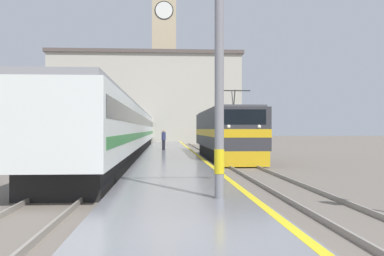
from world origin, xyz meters
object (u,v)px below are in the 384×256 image
object	(u,v)px
catenary_mast	(226,44)
clock_tower	(164,54)
locomotive_train	(225,134)
person_on_platform	(164,139)
passenger_train	(127,130)

from	to	relation	value
catenary_mast	clock_tower	world-z (taller)	clock_tower
locomotive_train	clock_tower	xyz separation A→B (m)	(-4.13, 42.56, 12.49)
person_on_platform	locomotive_train	bearing A→B (deg)	-57.01
locomotive_train	catenary_mast	world-z (taller)	catenary_mast
locomotive_train	catenary_mast	xyz separation A→B (m)	(-2.63, -19.14, 2.39)
passenger_train	catenary_mast	xyz separation A→B (m)	(4.50, -25.77, 2.17)
clock_tower	passenger_train	bearing A→B (deg)	-94.77
person_on_platform	clock_tower	xyz separation A→B (m)	(0.04, 36.15, 13.01)
person_on_platform	clock_tower	bearing A→B (deg)	89.94
locomotive_train	passenger_train	world-z (taller)	locomotive_train
catenary_mast	clock_tower	bearing A→B (deg)	91.39
passenger_train	catenary_mast	distance (m)	26.25
passenger_train	clock_tower	distance (m)	38.09
locomotive_train	passenger_train	size ratio (longest dim) A/B	0.28
catenary_mast	person_on_platform	world-z (taller)	catenary_mast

